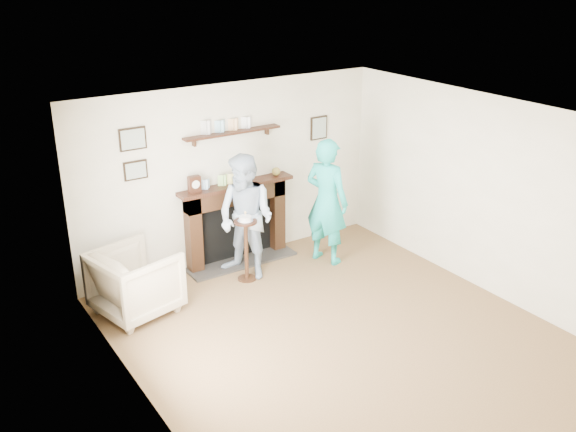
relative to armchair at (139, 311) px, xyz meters
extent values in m
plane|color=brown|center=(1.72, -1.78, 0.00)|extent=(5.00, 5.00, 0.00)
cube|color=beige|center=(1.72, 0.72, 1.25)|extent=(4.50, 0.04, 2.50)
cube|color=beige|center=(-0.53, -1.78, 1.25)|extent=(0.04, 5.00, 2.50)
cube|color=beige|center=(3.97, -1.78, 1.25)|extent=(0.04, 5.00, 2.50)
cube|color=silver|center=(1.72, -1.78, 2.50)|extent=(4.50, 5.00, 0.04)
cube|color=black|center=(1.06, 0.62, 0.55)|extent=(0.18, 0.20, 1.10)
cube|color=black|center=(2.38, 0.62, 0.55)|extent=(0.18, 0.20, 1.10)
cube|color=black|center=(1.72, 0.62, 0.98)|extent=(1.50, 0.20, 0.24)
cube|color=black|center=(1.72, 0.69, 0.43)|extent=(1.14, 0.06, 0.86)
cube|color=#322F2C|center=(1.72, 0.50, 0.01)|extent=(1.60, 0.44, 0.03)
cube|color=black|center=(1.72, 0.59, 1.12)|extent=(1.68, 0.26, 0.05)
cube|color=black|center=(1.72, 0.64, 1.85)|extent=(1.40, 0.15, 0.03)
cube|color=black|center=(0.37, 0.70, 1.95)|extent=(0.34, 0.03, 0.28)
cube|color=black|center=(0.37, 0.70, 1.55)|extent=(0.30, 0.03, 0.24)
cube|color=black|center=(3.17, 0.70, 1.70)|extent=(0.28, 0.03, 0.34)
cube|color=black|center=(1.10, 0.59, 1.26)|extent=(0.16, 0.09, 0.22)
cylinder|color=white|center=(1.10, 0.54, 1.27)|extent=(0.11, 0.01, 0.11)
sphere|color=green|center=(2.36, 0.59, 1.21)|extent=(0.12, 0.12, 0.12)
imported|color=#C6BA93|center=(0.00, 0.00, 0.00)|extent=(1.07, 1.06, 0.81)
imported|color=#CBD9FF|center=(1.59, 0.12, 0.00)|extent=(0.92, 1.01, 1.68)
imported|color=#1EAF9F|center=(2.76, -0.08, 0.00)|extent=(0.63, 0.76, 1.78)
cylinder|color=black|center=(1.53, 0.02, 0.01)|extent=(0.25, 0.25, 0.02)
cylinder|color=black|center=(1.53, 0.02, 0.42)|extent=(0.05, 0.05, 0.80)
cylinder|color=black|center=(1.53, 0.02, 0.83)|extent=(0.30, 0.30, 0.03)
cylinder|color=silver|center=(1.53, 0.02, 0.85)|extent=(0.20, 0.20, 0.01)
cylinder|color=silver|center=(1.53, 0.02, 0.88)|extent=(0.16, 0.16, 0.06)
cylinder|color=#FFDDA1|center=(1.53, 0.02, 0.93)|extent=(0.01, 0.01, 0.04)
sphere|color=orange|center=(1.53, 0.02, 0.96)|extent=(0.02, 0.02, 0.02)
camera|label=1|loc=(-2.20, -6.68, 4.00)|focal=40.00mm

